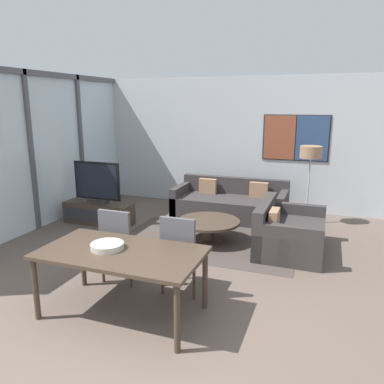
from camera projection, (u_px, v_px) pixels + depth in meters
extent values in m
plane|color=brown|center=(99.00, 371.00, 3.21)|extent=(24.00, 24.00, 0.00)
cube|color=silver|center=(245.00, 143.00, 8.06)|extent=(7.43, 0.06, 2.80)
cube|color=#2D2D33|center=(296.00, 138.00, 7.64)|extent=(1.33, 0.01, 0.94)
cube|color=brown|center=(279.00, 137.00, 7.74)|extent=(0.63, 0.02, 0.90)
cube|color=navy|center=(312.00, 138.00, 7.52)|extent=(0.63, 0.02, 0.90)
cube|color=silver|center=(30.00, 152.00, 6.55)|extent=(0.02, 5.66, 2.80)
cube|color=#515156|center=(23.00, 72.00, 6.23)|extent=(0.07, 5.66, 0.10)
cube|color=#515156|center=(31.00, 153.00, 6.54)|extent=(0.07, 0.08, 2.80)
cube|color=#515156|center=(81.00, 144.00, 7.83)|extent=(0.07, 0.08, 2.80)
cube|color=#473D38|center=(208.00, 241.00, 6.23)|extent=(2.92, 1.83, 0.01)
cube|color=#423326|center=(99.00, 213.00, 7.13)|extent=(1.34, 0.43, 0.41)
cube|color=#2D2D33|center=(92.00, 216.00, 6.93)|extent=(1.24, 0.01, 0.22)
cube|color=#2D2D33|center=(98.00, 201.00, 7.07)|extent=(0.36, 0.20, 0.05)
cube|color=#2D2D33|center=(98.00, 198.00, 7.06)|extent=(0.06, 0.03, 0.08)
cube|color=black|center=(97.00, 181.00, 6.98)|extent=(0.95, 0.04, 0.71)
cube|color=black|center=(96.00, 181.00, 6.96)|extent=(0.89, 0.01, 0.64)
cube|color=#383333|center=(229.00, 208.00, 7.45)|extent=(2.20, 0.98, 0.42)
cube|color=#383333|center=(235.00, 195.00, 7.78)|extent=(2.20, 0.16, 0.76)
cube|color=#383333|center=(181.00, 199.00, 7.77)|extent=(0.14, 0.98, 0.60)
cube|color=#383333|center=(282.00, 208.00, 7.08)|extent=(0.14, 0.98, 0.60)
cube|color=#9E7556|center=(208.00, 186.00, 7.75)|extent=(0.36, 0.12, 0.30)
cube|color=#9E7556|center=(259.00, 190.00, 7.40)|extent=(0.36, 0.12, 0.30)
cube|color=#383333|center=(291.00, 238.00, 5.79)|extent=(0.98, 1.37, 0.42)
cube|color=#383333|center=(265.00, 225.00, 5.89)|extent=(0.16, 1.37, 0.76)
cube|color=#383333|center=(286.00, 246.00, 5.21)|extent=(0.98, 0.14, 0.60)
cube|color=#383333|center=(295.00, 221.00, 6.33)|extent=(0.98, 0.14, 0.60)
cube|color=#9E7556|center=(274.00, 220.00, 5.51)|extent=(0.12, 0.36, 0.30)
cylinder|color=#423326|center=(208.00, 240.00, 6.23)|extent=(0.47, 0.47, 0.03)
cylinder|color=#423326|center=(208.00, 232.00, 6.20)|extent=(0.19, 0.19, 0.32)
cylinder|color=#423326|center=(209.00, 221.00, 6.15)|extent=(1.03, 1.03, 0.04)
cube|color=#423326|center=(121.00, 253.00, 3.93)|extent=(1.72, 0.93, 0.04)
cylinder|color=#423326|center=(36.00, 289.00, 3.91)|extent=(0.06, 0.06, 0.69)
cylinder|color=#423326|center=(177.00, 319.00, 3.38)|extent=(0.06, 0.06, 0.69)
cylinder|color=#423326|center=(83.00, 259.00, 4.65)|extent=(0.06, 0.06, 0.69)
cylinder|color=#423326|center=(205.00, 280.00, 4.12)|extent=(0.06, 0.06, 0.69)
cube|color=#4C4C51|center=(124.00, 248.00, 4.83)|extent=(0.46, 0.46, 0.06)
cube|color=#4C4C51|center=(115.00, 232.00, 4.58)|extent=(0.42, 0.05, 0.53)
cylinder|color=#423326|center=(103.00, 268.00, 4.77)|extent=(0.04, 0.04, 0.38)
cylinder|color=#423326|center=(131.00, 273.00, 4.64)|extent=(0.04, 0.04, 0.38)
cylinder|color=#423326|center=(119.00, 256.00, 5.13)|extent=(0.04, 0.04, 0.38)
cylinder|color=#423326|center=(145.00, 260.00, 5.00)|extent=(0.04, 0.04, 0.38)
cube|color=#4C4C51|center=(184.00, 258.00, 4.55)|extent=(0.46, 0.46, 0.06)
cube|color=#4C4C51|center=(178.00, 240.00, 4.29)|extent=(0.42, 0.05, 0.53)
cylinder|color=#423326|center=(163.00, 279.00, 4.48)|extent=(0.04, 0.04, 0.38)
cylinder|color=#423326|center=(194.00, 284.00, 4.35)|extent=(0.04, 0.04, 0.38)
cylinder|color=#423326|center=(175.00, 265.00, 4.85)|extent=(0.04, 0.04, 0.38)
cylinder|color=#423326|center=(205.00, 270.00, 4.72)|extent=(0.04, 0.04, 0.38)
cylinder|color=#B7B2A8|center=(107.00, 246.00, 3.98)|extent=(0.35, 0.35, 0.06)
torus|color=#B7B2A8|center=(107.00, 244.00, 3.97)|extent=(0.35, 0.35, 0.02)
cylinder|color=#2D2D33|center=(306.00, 223.00, 7.16)|extent=(0.28, 0.28, 0.02)
cylinder|color=#B7B7BC|center=(308.00, 191.00, 7.02)|extent=(0.03, 0.03, 1.24)
cylinder|color=#9E7556|center=(311.00, 152.00, 6.85)|extent=(0.40, 0.40, 0.22)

